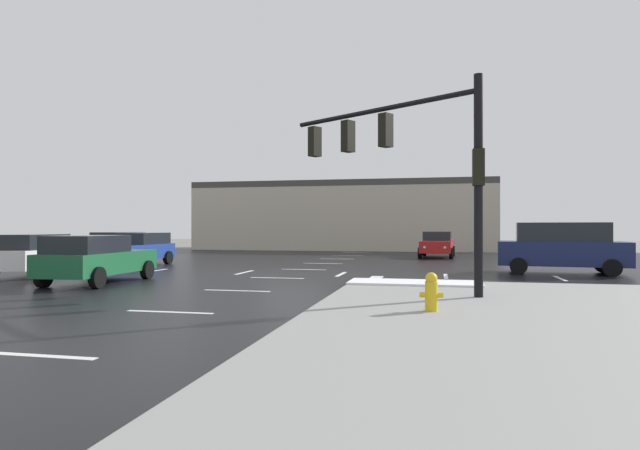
% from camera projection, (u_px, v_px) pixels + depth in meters
% --- Properties ---
extents(ground_plane, '(120.00, 120.00, 0.00)m').
position_uv_depth(ground_plane, '(292.00, 274.00, 21.31)').
color(ground_plane, slate).
extents(road_asphalt, '(44.00, 44.00, 0.02)m').
position_uv_depth(road_asphalt, '(292.00, 274.00, 21.31)').
color(road_asphalt, black).
rests_on(road_asphalt, ground_plane).
extents(snow_strip_curbside, '(4.00, 1.60, 0.06)m').
position_uv_depth(snow_strip_curbside, '(415.00, 282.00, 16.34)').
color(snow_strip_curbside, white).
rests_on(snow_strip_curbside, sidewalk_corner).
extents(lane_markings, '(36.15, 36.15, 0.01)m').
position_uv_depth(lane_markings, '(313.00, 277.00, 19.71)').
color(lane_markings, silver).
rests_on(lane_markings, road_asphalt).
extents(traffic_signal_mast, '(5.56, 3.66, 5.51)m').
position_uv_depth(traffic_signal_mast, '(405.00, 150.00, 14.71)').
color(traffic_signal_mast, black).
rests_on(traffic_signal_mast, sidewalk_corner).
extents(fire_hydrant, '(0.48, 0.26, 0.79)m').
position_uv_depth(fire_hydrant, '(431.00, 292.00, 10.94)').
color(fire_hydrant, gold).
rests_on(fire_hydrant, sidewalk_corner).
extents(strip_building_background, '(24.37, 8.00, 5.61)m').
position_uv_depth(strip_building_background, '(345.00, 216.00, 45.42)').
color(strip_building_background, '#BCB29E').
rests_on(strip_building_background, ground_plane).
extents(sedan_green, '(2.18, 4.60, 1.58)m').
position_uv_depth(sedan_green, '(96.00, 258.00, 17.46)').
color(sedan_green, '#195933').
rests_on(sedan_green, road_asphalt).
extents(sedan_red, '(2.25, 4.62, 1.58)m').
position_uv_depth(sedan_red, '(437.00, 244.00, 33.04)').
color(sedan_red, '#B21919').
rests_on(sedan_red, road_asphalt).
extents(sedan_blue, '(2.11, 4.57, 1.58)m').
position_uv_depth(sedan_blue, '(137.00, 248.00, 25.59)').
color(sedan_blue, navy).
rests_on(sedan_blue, road_asphalt).
extents(sedan_black, '(2.42, 4.68, 1.58)m').
position_uv_depth(sedan_black, '(112.00, 246.00, 28.63)').
color(sedan_black, black).
rests_on(sedan_black, road_asphalt).
extents(sedan_white, '(2.40, 4.67, 1.58)m').
position_uv_depth(sedan_white, '(39.00, 254.00, 20.29)').
color(sedan_white, white).
rests_on(sedan_white, road_asphalt).
extents(suv_navy, '(4.99, 2.60, 2.03)m').
position_uv_depth(suv_navy, '(561.00, 247.00, 21.21)').
color(suv_navy, '#141E47').
rests_on(suv_navy, road_asphalt).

